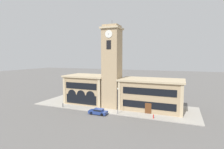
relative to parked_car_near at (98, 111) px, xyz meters
The scene contains 9 objects.
ground_plane 1.56m from the parked_car_near, 56.21° to the left, with size 300.00×300.00×0.00m, color #605E5B.
sidewalk_kerb 8.04m from the parked_car_near, 84.51° to the left, with size 43.70×13.66×0.15m.
clock_tower 12.30m from the parked_car_near, 83.61° to the left, with size 5.02×5.02×22.97m.
town_hall_left_wing 12.05m from the parked_car_near, 131.11° to the left, with size 12.50×8.85×8.29m.
town_hall_right_wing 14.35m from the parked_car_near, 38.58° to the left, with size 16.09×8.85×7.94m.
parked_car_near is the anchor object (origin of this frame).
street_lamp 5.74m from the parked_car_near, 21.21° to the left, with size 0.36×0.36×6.15m.
bollard 11.45m from the parked_car_near, behind, with size 0.18×0.18×1.06m.
fire_hydrant 12.73m from the parked_car_near, ahead, with size 0.22×0.22×0.87m.
Camera 1 is at (17.27, -37.23, 13.40)m, focal length 28.00 mm.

